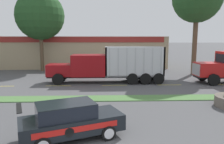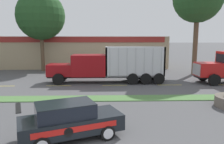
% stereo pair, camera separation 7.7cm
% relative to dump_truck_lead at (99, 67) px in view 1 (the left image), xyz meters
% --- Properties ---
extents(grass_verge, '(120.00, 1.59, 0.06)m').
position_rel_dump_truck_lead_xyz_m(grass_verge, '(0.60, -6.38, -1.56)').
color(grass_verge, '#517F42').
rests_on(grass_verge, ground_plane).
extents(centre_line_2, '(2.40, 0.14, 0.01)m').
position_rel_dump_truck_lead_xyz_m(centre_line_2, '(-9.29, -1.58, -1.59)').
color(centre_line_2, yellow).
rests_on(centre_line_2, ground_plane).
extents(centre_line_3, '(2.40, 0.14, 0.01)m').
position_rel_dump_truck_lead_xyz_m(centre_line_3, '(-3.89, -1.58, -1.59)').
color(centre_line_3, yellow).
rests_on(centre_line_3, ground_plane).
extents(centre_line_4, '(2.40, 0.14, 0.01)m').
position_rel_dump_truck_lead_xyz_m(centre_line_4, '(1.51, -1.58, -1.59)').
color(centre_line_4, yellow).
rests_on(centre_line_4, ground_plane).
extents(centre_line_5, '(2.40, 0.14, 0.01)m').
position_rel_dump_truck_lead_xyz_m(centre_line_5, '(6.91, -1.58, -1.59)').
color(centre_line_5, yellow).
rests_on(centre_line_5, ground_plane).
extents(centre_line_6, '(2.40, 0.14, 0.01)m').
position_rel_dump_truck_lead_xyz_m(centre_line_6, '(12.31, -1.58, -1.59)').
color(centre_line_6, yellow).
rests_on(centre_line_6, ground_plane).
extents(dump_truck_lead, '(11.82, 2.75, 3.67)m').
position_rel_dump_truck_lead_xyz_m(dump_truck_lead, '(0.00, 0.00, 0.00)').
color(dump_truck_lead, black).
rests_on(dump_truck_lead, ground_plane).
extents(rally_car, '(4.83, 3.33, 1.71)m').
position_rel_dump_truck_lead_xyz_m(rally_car, '(-0.99, -12.98, -0.73)').
color(rally_car, black).
rests_on(rally_car, ground_plane).
extents(traffic_cone, '(0.38, 0.38, 0.50)m').
position_rel_dump_truck_lead_xyz_m(traffic_cone, '(0.89, -11.36, -1.35)').
color(traffic_cone, black).
rests_on(traffic_cone, ground_plane).
extents(store_building_backdrop, '(29.67, 12.10, 4.85)m').
position_rel_dump_truck_lead_xyz_m(store_building_backdrop, '(-4.74, 15.80, 0.84)').
color(store_building_backdrop, tan).
rests_on(store_building_backdrop, ground_plane).
extents(tree_behind_right, '(6.61, 6.61, 12.60)m').
position_rel_dump_truck_lead_xyz_m(tree_behind_right, '(-8.19, 8.59, 6.70)').
color(tree_behind_right, brown).
rests_on(tree_behind_right, ground_plane).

